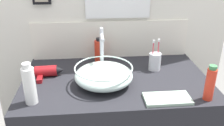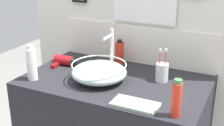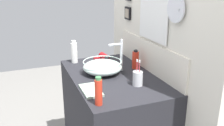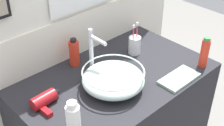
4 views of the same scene
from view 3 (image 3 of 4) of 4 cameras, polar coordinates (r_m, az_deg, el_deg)
vanity_counter at (r=2.27m, az=0.21°, el=-13.26°), size 1.10×0.67×0.88m
back_panel at (r=2.14m, az=9.42°, el=5.46°), size 1.66×0.09×2.32m
glass_bowl_sink at (r=2.10m, az=-2.19°, el=-0.89°), size 0.33×0.33×0.11m
faucet at (r=2.12m, az=1.83°, el=2.29°), size 0.02×0.13×0.28m
hair_drier at (r=2.44m, az=-1.81°, el=1.29°), size 0.17×0.13×0.07m
toothbrush_cup at (r=1.87m, az=5.90°, el=-3.47°), size 0.07×0.07×0.20m
spray_bottle at (r=1.57m, az=-3.10°, el=-6.52°), size 0.05×0.05×0.19m
shampoo_bottle at (r=2.38m, az=-8.64°, el=2.44°), size 0.06×0.06×0.22m
lotion_bottle at (r=2.22m, az=5.38°, el=0.73°), size 0.06×0.06×0.17m
hand_towel at (r=1.79m, az=-4.86°, el=-6.23°), size 0.24×0.12×0.02m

